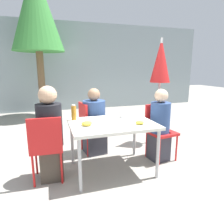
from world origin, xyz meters
TOP-DOWN VIEW (x-y plane):
  - ground_plane at (0.00, 0.00)m, footprint 24.00×24.00m
  - building_facade at (0.00, 4.74)m, footprint 10.00×0.20m
  - dining_table at (0.00, 0.00)m, footprint 1.16×0.88m
  - chair_left at (-0.88, -0.03)m, footprint 0.42×0.42m
  - person_left at (-0.83, 0.04)m, footprint 0.32×0.32m
  - chair_right at (0.87, 0.20)m, footprint 0.45×0.45m
  - person_right at (0.83, 0.11)m, footprint 0.31×0.31m
  - chair_far at (-0.18, 0.73)m, footprint 0.45×0.45m
  - person_far at (-0.10, 0.69)m, footprint 0.38×0.38m
  - closed_umbrella at (1.22, 0.82)m, footprint 0.38×0.38m
  - plate_0 at (0.31, -0.24)m, footprint 0.21×0.21m
  - plate_1 at (-0.37, -0.09)m, footprint 0.25×0.25m
  - bottle at (-0.49, 0.31)m, footprint 0.07×0.07m
  - drinking_cup at (0.24, 0.24)m, footprint 0.08×0.08m
  - salad_bowl at (-0.23, 0.12)m, footprint 0.19×0.19m
  - tree_behind_left at (-0.99, 3.75)m, footprint 1.45×1.45m

SIDE VIEW (x-z plane):
  - ground_plane at x=0.00m, z-range 0.00..0.00m
  - chair_left at x=-0.88m, z-range 0.08..0.97m
  - chair_right at x=0.87m, z-range 0.08..0.97m
  - chair_far at x=-0.18m, z-range 0.08..0.97m
  - person_far at x=-0.10m, z-range -0.04..1.10m
  - person_right at x=0.83m, z-range -0.02..1.13m
  - person_left at x=-0.83m, z-range -0.02..1.23m
  - dining_table at x=0.00m, z-range 0.30..1.02m
  - plate_0 at x=0.31m, z-range 0.72..0.77m
  - plate_1 at x=-0.37m, z-range 0.71..0.78m
  - salad_bowl at x=-0.23m, z-range 0.72..0.77m
  - drinking_cup at x=0.24m, z-range 0.72..0.82m
  - bottle at x=-0.49m, z-range 0.72..0.95m
  - building_facade at x=0.00m, z-range 0.00..3.00m
  - closed_umbrella at x=1.22m, z-range 0.50..2.50m
  - tree_behind_left at x=-0.99m, z-range 0.93..5.13m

